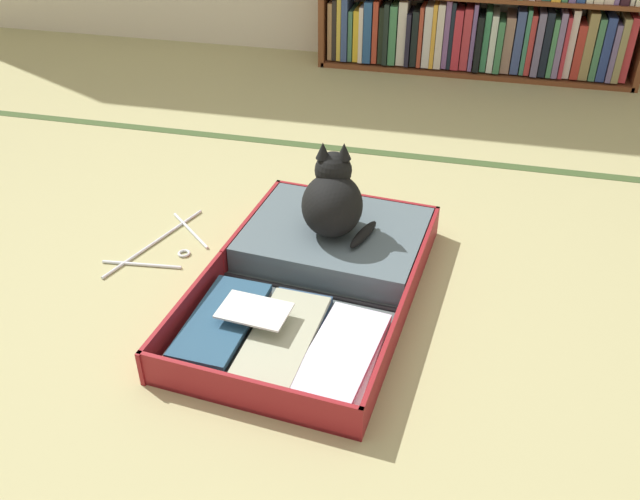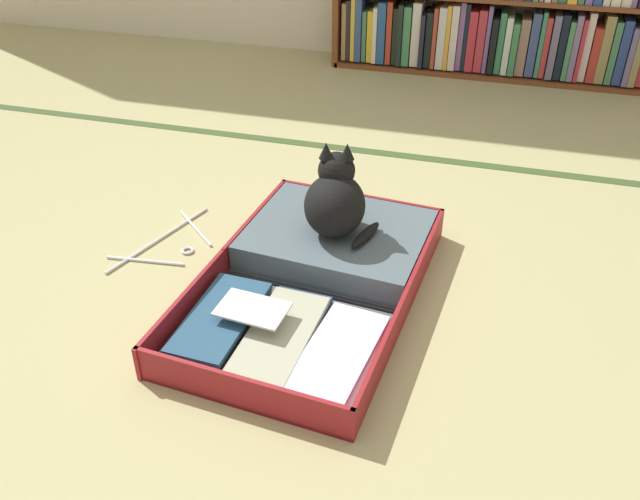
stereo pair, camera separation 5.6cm
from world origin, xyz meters
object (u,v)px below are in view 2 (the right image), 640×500
at_px(bookshelf, 495,0).
at_px(clothes_hanger, 169,243).
at_px(black_cat, 336,200).
at_px(open_suitcase, 319,271).

xyz_separation_m(bookshelf, clothes_hanger, (-0.88, -1.91, -0.37)).
bearing_deg(bookshelf, black_cat, -100.38).
distance_m(open_suitcase, black_cat, 0.22).
bearing_deg(clothes_hanger, open_suitcase, -7.33).
height_order(bookshelf, black_cat, bookshelf).
relative_size(open_suitcase, clothes_hanger, 2.20).
distance_m(open_suitcase, clothes_hanger, 0.54).
height_order(bookshelf, clothes_hanger, bookshelf).
relative_size(open_suitcase, black_cat, 3.50).
bearing_deg(bookshelf, clothes_hanger, -114.74).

